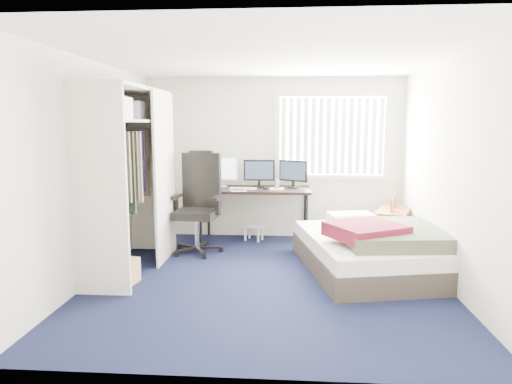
{
  "coord_description": "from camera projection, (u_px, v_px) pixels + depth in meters",
  "views": [
    {
      "loc": [
        0.23,
        -5.08,
        1.78
      ],
      "look_at": [
        -0.15,
        0.4,
        0.96
      ],
      "focal_mm": 32.0,
      "sensor_mm": 36.0,
      "label": 1
    }
  ],
  "objects": [
    {
      "name": "ground",
      "position": [
        267.0,
        279.0,
        5.29
      ],
      "size": [
        4.2,
        4.2,
        0.0
      ],
      "primitive_type": "plane",
      "color": "black",
      "rests_on": "ground"
    },
    {
      "name": "room_shell",
      "position": [
        267.0,
        149.0,
        5.07
      ],
      "size": [
        4.2,
        4.2,
        4.2
      ],
      "color": "silver",
      "rests_on": "ground"
    },
    {
      "name": "window_assembly",
      "position": [
        332.0,
        136.0,
        7.01
      ],
      "size": [
        1.72,
        0.09,
        1.32
      ],
      "color": "white",
      "rests_on": "ground"
    },
    {
      "name": "closet",
      "position": [
        129.0,
        160.0,
        5.47
      ],
      "size": [
        0.64,
        1.84,
        2.22
      ],
      "color": "beige",
      "rests_on": "ground"
    },
    {
      "name": "desk",
      "position": [
        255.0,
        187.0,
        6.92
      ],
      "size": [
        1.67,
        0.79,
        1.28
      ],
      "color": "black",
      "rests_on": "ground"
    },
    {
      "name": "office_chair",
      "position": [
        199.0,
        213.0,
        6.42
      ],
      "size": [
        0.74,
        0.74,
        1.42
      ],
      "color": "black",
      "rests_on": "ground"
    },
    {
      "name": "footstool",
      "position": [
        254.0,
        228.0,
        7.05
      ],
      "size": [
        0.36,
        0.32,
        0.24
      ],
      "color": "white",
      "rests_on": "ground"
    },
    {
      "name": "nightstand",
      "position": [
        394.0,
        214.0,
        6.52
      ],
      "size": [
        0.7,
        0.94,
        0.76
      ],
      "color": "brown",
      "rests_on": "ground"
    },
    {
      "name": "bed",
      "position": [
        372.0,
        248.0,
        5.56
      ],
      "size": [
        1.87,
        2.26,
        0.66
      ],
      "color": "#383028",
      "rests_on": "ground"
    },
    {
      "name": "pine_box",
      "position": [
        120.0,
        271.0,
        5.15
      ],
      "size": [
        0.41,
        0.33,
        0.28
      ],
      "primitive_type": "cube",
      "rotation": [
        0.0,
        0.0,
        -0.17
      ],
      "color": "tan",
      "rests_on": "ground"
    }
  ]
}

